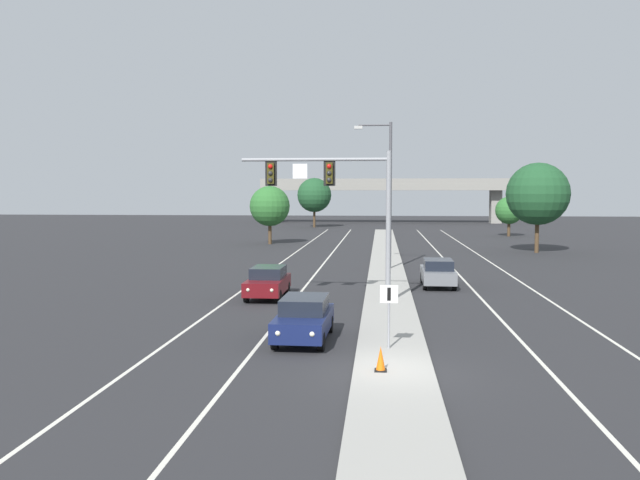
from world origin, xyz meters
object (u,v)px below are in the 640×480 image
at_px(median_sign_post, 389,306).
at_px(tree_far_right_c, 509,210).
at_px(car_receding_grey, 438,272).
at_px(overhead_signal_mast, 341,194).
at_px(traffic_cone_median_nose, 381,359).
at_px(car_oncoming_darkred, 268,282).
at_px(tree_far_left_a, 314,195).
at_px(car_oncoming_navy, 304,318).
at_px(tree_far_right_b, 538,194).
at_px(street_lamp_median, 387,186).
at_px(tree_far_left_c, 270,206).

relative_size(median_sign_post, tree_far_right_c, 0.46).
bearing_deg(tree_far_right_c, car_receding_grey, -105.53).
xyz_separation_m(overhead_signal_mast, tree_far_right_c, (17.40, 50.55, -2.18)).
distance_m(overhead_signal_mast, traffic_cone_median_nose, 13.27).
distance_m(car_oncoming_darkred, tree_far_right_c, 53.25).
distance_m(car_oncoming_darkred, car_receding_grey, 10.21).
xyz_separation_m(traffic_cone_median_nose, tree_far_left_a, (-10.14, 80.83, 4.39)).
relative_size(car_oncoming_navy, car_receding_grey, 1.00).
bearing_deg(car_receding_grey, tree_far_right_b, 64.49).
relative_size(street_lamp_median, tree_far_left_a, 1.33).
bearing_deg(car_oncoming_navy, overhead_signal_mast, 83.67).
distance_m(overhead_signal_mast, car_oncoming_navy, 9.00).
relative_size(car_receding_grey, tree_far_right_b, 0.56).
height_order(car_oncoming_darkred, tree_far_left_c, tree_far_left_c).
distance_m(car_oncoming_navy, tree_far_left_c, 44.85).
height_order(overhead_signal_mast, car_receding_grey, overhead_signal_mast).
xyz_separation_m(car_oncoming_darkred, tree_far_left_a, (-4.37, 66.84, 4.08)).
xyz_separation_m(street_lamp_median, car_oncoming_navy, (-3.17, -21.93, -4.97)).
distance_m(tree_far_right_b, tree_far_left_a, 46.58).
xyz_separation_m(median_sign_post, traffic_cone_median_nose, (-0.27, -2.86, -1.08)).
bearing_deg(overhead_signal_mast, street_lamp_median, 80.76).
bearing_deg(tree_far_right_c, tree_far_left_c, -151.87).
height_order(overhead_signal_mast, tree_far_right_b, tree_far_right_b).
bearing_deg(overhead_signal_mast, car_oncoming_navy, -96.33).
xyz_separation_m(median_sign_post, car_receding_grey, (2.97, 15.92, -0.77)).
relative_size(car_oncoming_darkred, tree_far_right_b, 0.56).
height_order(median_sign_post, traffic_cone_median_nose, median_sign_post).
distance_m(car_receding_grey, traffic_cone_median_nose, 19.06).
relative_size(street_lamp_median, car_oncoming_navy, 2.22).
distance_m(median_sign_post, car_oncoming_darkred, 12.69).
xyz_separation_m(car_oncoming_darkred, car_receding_grey, (9.02, 4.79, 0.00)).
xyz_separation_m(median_sign_post, car_oncoming_navy, (-3.06, 1.61, -0.77)).
xyz_separation_m(median_sign_post, tree_far_left_a, (-10.41, 77.97, 3.32)).
height_order(car_receding_grey, tree_far_right_c, tree_far_right_c).
xyz_separation_m(street_lamp_median, tree_far_left_c, (-11.86, 21.96, -1.87)).
bearing_deg(traffic_cone_median_nose, tree_far_left_a, 97.15).
distance_m(median_sign_post, tree_far_left_a, 78.73).
xyz_separation_m(overhead_signal_mast, car_oncoming_navy, (-0.86, -7.74, -4.51)).
xyz_separation_m(tree_far_left_c, tree_far_right_b, (25.26, -7.50, 1.29)).
height_order(car_oncoming_darkred, traffic_cone_median_nose, car_oncoming_darkred).
height_order(street_lamp_median, traffic_cone_median_nose, street_lamp_median).
bearing_deg(car_oncoming_navy, car_receding_grey, 67.13).
bearing_deg(car_receding_grey, car_oncoming_navy, -112.87).
xyz_separation_m(traffic_cone_median_nose, tree_far_right_c, (15.46, 62.77, 2.64)).
relative_size(car_oncoming_navy, tree_far_left_c, 0.75).
distance_m(median_sign_post, tree_far_left_c, 47.05).
bearing_deg(tree_far_left_c, car_oncoming_navy, -78.80).
distance_m(car_receding_grey, tree_far_right_c, 45.71).
xyz_separation_m(car_receding_grey, tree_far_left_c, (-14.72, 29.58, 3.11)).
xyz_separation_m(tree_far_left_c, tree_far_right_c, (26.94, 14.41, -0.78)).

